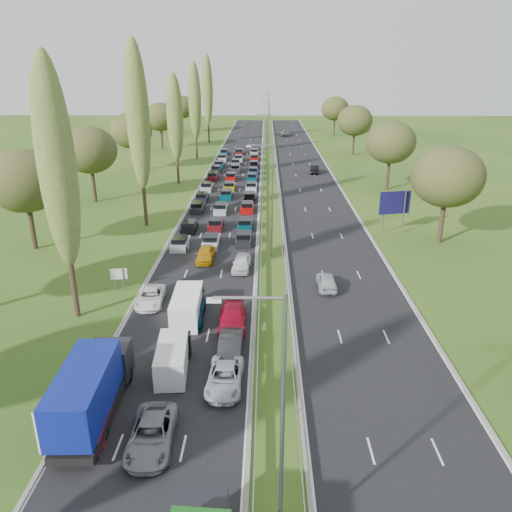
{
  "coord_description": "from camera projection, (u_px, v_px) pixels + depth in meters",
  "views": [
    {
      "loc": [
        3.81,
        -7.16,
        19.06
      ],
      "look_at": [
        2.9,
        39.12,
        1.5
      ],
      "focal_mm": 35.0,
      "sensor_mm": 36.0,
      "label": 1
    }
  ],
  "objects": [
    {
      "name": "central_reservation",
      "position": [
        270.0,
        176.0,
        90.37
      ],
      "size": [
        2.36,
        215.0,
        0.32
      ],
      "color": "gray",
      "rests_on": "ground"
    },
    {
      "name": "woodland_right",
      "position": [
        404.0,
        151.0,
        72.68
      ],
      "size": [
        8.0,
        153.0,
        11.1
      ],
      "color": "#2D2116",
      "rests_on": "ground"
    },
    {
      "name": "far_car_1",
      "position": [
        314.0,
        169.0,
        95.64
      ],
      "size": [
        1.94,
        4.73,
        1.52
      ],
      "primitive_type": "imported",
      "rotation": [
        0.0,
        0.0,
        3.07
      ],
      "color": "black",
      "rests_on": "far_carriageway"
    },
    {
      "name": "near_car_2",
      "position": [
        150.0,
        297.0,
        42.62
      ],
      "size": [
        2.41,
        4.78,
        1.3
      ],
      "primitive_type": "imported",
      "rotation": [
        0.0,
        0.0,
        0.06
      ],
      "color": "white",
      "rests_on": "near_carriageway"
    },
    {
      "name": "near_car_1",
      "position": [
        94.0,
        418.0,
        27.66
      ],
      "size": [
        2.02,
        4.98,
        1.61
      ],
      "primitive_type": "imported",
      "rotation": [
        0.0,
        0.0,
        0.07
      ],
      "color": "#B50B2A",
      "rests_on": "near_carriageway"
    },
    {
      "name": "woodland_left",
      "position": [
        82.0,
        154.0,
        69.74
      ],
      "size": [
        8.0,
        166.0,
        11.1
      ],
      "color": "#2D2116",
      "rests_on": "ground"
    },
    {
      "name": "poplar_row",
      "position": [
        162.0,
        116.0,
        73.06
      ],
      "size": [
        2.8,
        127.8,
        22.44
      ],
      "color": "#2D2116",
      "rests_on": "ground"
    },
    {
      "name": "near_car_10",
      "position": [
        225.0,
        377.0,
        31.53
      ],
      "size": [
        2.33,
        4.85,
        1.33
      ],
      "primitive_type": "imported",
      "rotation": [
        0.0,
        0.0,
        -0.02
      ],
      "color": "#AFB3B9",
      "rests_on": "near_carriageway"
    },
    {
      "name": "direction_sign",
      "position": [
        395.0,
        205.0,
        60.05
      ],
      "size": [
        3.91,
        1.06,
        5.2
      ],
      "color": "gray",
      "rests_on": "ground"
    },
    {
      "name": "info_sign",
      "position": [
        119.0,
        276.0,
        45.03
      ],
      "size": [
        1.49,
        0.36,
        2.1
      ],
      "color": "gray",
      "rests_on": "ground"
    },
    {
      "name": "far_carriageway",
      "position": [
        307.0,
        179.0,
        90.44
      ],
      "size": [
        10.5,
        215.0,
        0.04
      ],
      "primitive_type": "cube",
      "color": "black",
      "rests_on": "ground"
    },
    {
      "name": "traffic_queue_fill",
      "position": [
        231.0,
        183.0,
        85.94
      ],
      "size": [
        9.09,
        68.28,
        0.8
      ],
      "color": "#B2B7BC",
      "rests_on": "ground"
    },
    {
      "name": "near_car_11",
      "position": [
        233.0,
        318.0,
        38.81
      ],
      "size": [
        2.23,
        5.24,
        1.51
      ],
      "primitive_type": "imported",
      "rotation": [
        0.0,
        0.0,
        0.02
      ],
      "color": "maroon",
      "rests_on": "near_carriageway"
    },
    {
      "name": "far_car_2",
      "position": [
        285.0,
        133.0,
        147.87
      ],
      "size": [
        2.64,
        5.7,
        1.58
      ],
      "primitive_type": "imported",
      "rotation": [
        0.0,
        0.0,
        3.14
      ],
      "color": "slate",
      "rests_on": "far_carriageway"
    },
    {
      "name": "near_car_6",
      "position": [
        152.0,
        434.0,
        26.59
      ],
      "size": [
        2.54,
        5.17,
        1.41
      ],
      "primitive_type": "imported",
      "rotation": [
        0.0,
        0.0,
        0.04
      ],
      "color": "gray",
      "rests_on": "near_carriageway"
    },
    {
      "name": "near_carriageway",
      "position": [
        232.0,
        179.0,
        90.68
      ],
      "size": [
        10.5,
        215.0,
        0.04
      ],
      "primitive_type": "cube",
      "color": "black",
      "rests_on": "ground"
    },
    {
      "name": "near_car_9",
      "position": [
        230.0,
        347.0,
        34.76
      ],
      "size": [
        1.69,
        4.63,
        1.52
      ],
      "primitive_type": "imported",
      "rotation": [
        0.0,
        0.0,
        -0.02
      ],
      "color": "black",
      "rests_on": "near_carriageway"
    },
    {
      "name": "white_van_front",
      "position": [
        173.0,
        357.0,
        33.16
      ],
      "size": [
        1.93,
        4.91,
        1.97
      ],
      "rotation": [
        0.0,
        0.0,
        0.08
      ],
      "color": "silver",
      "rests_on": "near_carriageway"
    },
    {
      "name": "ground",
      "position": [
        270.0,
        182.0,
        88.22
      ],
      "size": [
        260.0,
        260.0,
        0.0
      ],
      "primitive_type": "plane",
      "color": "#294C17",
      "rests_on": "ground"
    },
    {
      "name": "blue_lorry",
      "position": [
        92.0,
        389.0,
        28.29
      ],
      "size": [
        2.49,
        8.97,
        3.79
      ],
      "rotation": [
        0.0,
        0.0,
        0.04
      ],
      "color": "black",
      "rests_on": "near_carriageway"
    },
    {
      "name": "near_car_12",
      "position": [
        241.0,
        263.0,
        49.89
      ],
      "size": [
        1.96,
        4.39,
        1.46
      ],
      "primitive_type": "imported",
      "rotation": [
        0.0,
        0.0,
        -0.05
      ],
      "color": "white",
      "rests_on": "near_carriageway"
    },
    {
      "name": "near_car_7",
      "position": [
        191.0,
        311.0,
        39.97
      ],
      "size": [
        2.28,
        5.24,
        1.5
      ],
      "primitive_type": "imported",
      "rotation": [
        0.0,
        0.0,
        0.03
      ],
      "color": "#042C43",
      "rests_on": "near_carriageway"
    },
    {
      "name": "white_van_rear",
      "position": [
        187.0,
        305.0,
        40.12
      ],
      "size": [
        2.15,
        5.48,
        2.2
      ],
      "rotation": [
        0.0,
        0.0,
        0.03
      ],
      "color": "white",
      "rests_on": "near_carriageway"
    },
    {
      "name": "near_car_8",
      "position": [
        205.0,
        254.0,
        52.11
      ],
      "size": [
        1.78,
        4.34,
        1.47
      ],
      "primitive_type": "imported",
      "rotation": [
        0.0,
        0.0,
        -0.01
      ],
      "color": "#C58A0D",
      "rests_on": "near_carriageway"
    },
    {
      "name": "far_car_0",
      "position": [
        327.0,
        281.0,
        45.64
      ],
      "size": [
        1.67,
        4.14,
        1.41
      ],
      "primitive_type": "imported",
      "rotation": [
        0.0,
        0.0,
        3.14
      ],
      "color": "#B1B6BB",
      "rests_on": "far_carriageway"
    },
    {
      "name": "lamp_columns",
      "position": [
        270.0,
        150.0,
        84.23
      ],
      "size": [
        0.18,
        140.18,
        12.0
      ],
      "color": "gray",
      "rests_on": "ground"
    }
  ]
}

